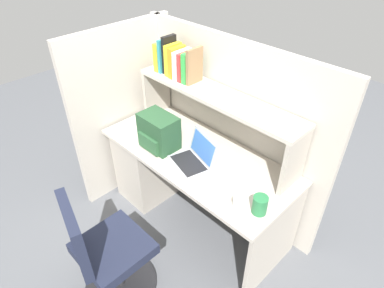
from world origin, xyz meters
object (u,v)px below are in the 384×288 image
at_px(paper_cup, 239,203).
at_px(computer_mouse, 126,127).
at_px(snack_canister, 260,205).
at_px(office_chair, 107,257).
at_px(laptop, 195,158).
at_px(backpack, 158,132).

bearing_deg(paper_cup, computer_mouse, 178.90).
bearing_deg(computer_mouse, snack_canister, -7.14).
height_order(computer_mouse, paper_cup, paper_cup).
bearing_deg(office_chair, snack_canister, -114.13).
distance_m(laptop, computer_mouse, 0.74).
distance_m(computer_mouse, snack_canister, 1.36).
relative_size(laptop, backpack, 1.22).
bearing_deg(snack_canister, office_chair, -129.17).
bearing_deg(laptop, paper_cup, -12.80).
distance_m(laptop, snack_canister, 0.63).
distance_m(backpack, snack_canister, 0.98).
xyz_separation_m(laptop, computer_mouse, (-0.73, -0.09, -0.03)).
relative_size(backpack, office_chair, 0.32).
xyz_separation_m(paper_cup, snack_canister, (0.12, 0.06, 0.02)).
bearing_deg(backpack, paper_cup, -4.39).
height_order(computer_mouse, snack_canister, snack_canister).
xyz_separation_m(laptop, office_chair, (-0.00, -0.83, -0.39)).
relative_size(laptop, paper_cup, 4.55).
bearing_deg(paper_cup, backpack, 175.61).
relative_size(paper_cup, office_chair, 0.09).
xyz_separation_m(backpack, computer_mouse, (-0.38, -0.04, -0.12)).
relative_size(paper_cup, snack_canister, 0.63).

